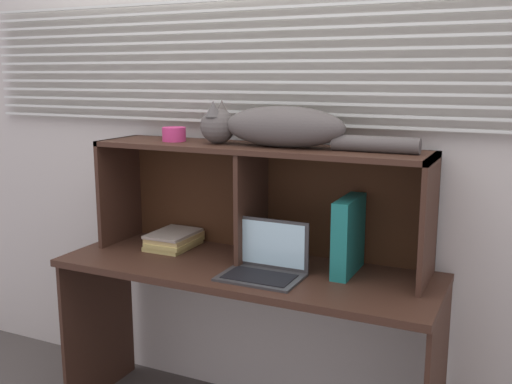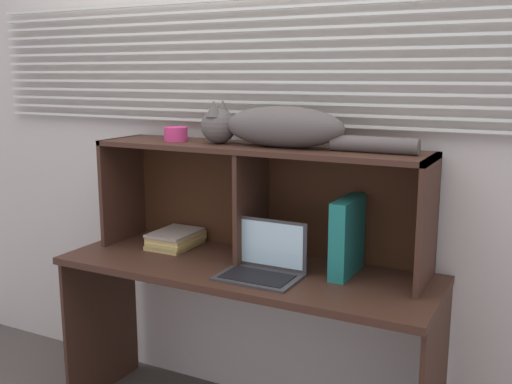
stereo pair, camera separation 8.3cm
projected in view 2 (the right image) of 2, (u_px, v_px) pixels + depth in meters
back_panel_with_blinds at (277, 138)px, 2.62m from camera, size 4.40×0.08×2.50m
desk at (244, 298)px, 2.47m from camera, size 1.59×0.55×0.75m
hutch_shelf_unit at (259, 180)px, 2.51m from camera, size 1.44×0.31×0.49m
cat at (276, 127)px, 2.39m from camera, size 0.92×0.18×0.18m
laptop at (263, 264)px, 2.33m from camera, size 0.32×0.22×0.21m
binder_upright at (347, 236)px, 2.33m from camera, size 0.06×0.26×0.31m
book_stack at (176, 239)px, 2.72m from camera, size 0.19×0.25×0.07m
small_basket at (176, 134)px, 2.62m from camera, size 0.10×0.10×0.06m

